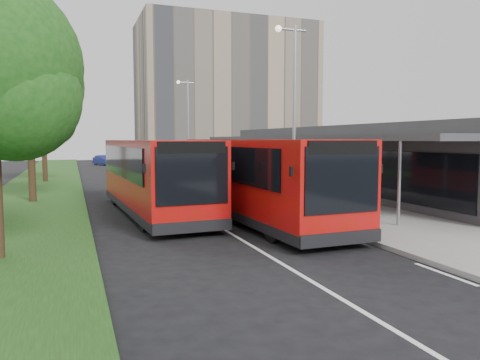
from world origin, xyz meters
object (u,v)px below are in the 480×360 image
Objects in this scene: bus_second at (154,177)px; car_near at (133,163)px; tree_mid at (29,93)px; litter_bin at (266,183)px; lamp_post_far at (187,122)px; lamp_post_near at (293,105)px; car_far at (104,160)px; bollard at (219,173)px; bus_main at (259,180)px; tree_far at (43,115)px.

car_near is (3.13, 33.33, -1.05)m from bus_second.
tree_mid is 10.37× the size of litter_bin.
car_near is (-2.75, 14.71, -4.13)m from lamp_post_far.
car_far is at bearing 97.44° from lamp_post_near.
bollard is 0.30× the size of car_near.
tree_mid is at bearing 129.67° from bus_second.
lamp_post_far is 22.06m from bus_main.
bollard is (-0.48, 8.20, 0.10)m from litter_bin.
car_far is at bearing 86.31° from bus_second.
lamp_post_near is at bearing -59.71° from tree_far.
bus_second is (-3.60, 3.11, -0.02)m from bus_main.
lamp_post_far is at bearing 49.32° from tree_mid.
litter_bin is 0.81× the size of bollard.
car_near is at bearing 94.53° from lamp_post_near.
car_far is at bearing 112.07° from car_near.
lamp_post_far is at bearing -98.39° from car_far.
lamp_post_near is at bearing -90.00° from lamp_post_far.
bus_main is at bearing -88.04° from car_near.
tree_far is at bearing 110.74° from bus_main.
lamp_post_near is 6.78m from bus_second.
lamp_post_near is at bearing -16.30° from bus_second.
bus_main reaches higher than bus_second.
litter_bin is at bearing 1.04° from tree_mid.
tree_far reaches higher than car_far.
lamp_post_far is 13.50m from litter_bin.
lamp_post_far is (11.13, 12.95, -0.81)m from tree_mid.
bus_main is 1.01× the size of bus_second.
litter_bin is at bearing 34.26° from bus_second.
tree_mid is 0.74× the size of bus_main.
lamp_post_near is (11.13, -19.05, -0.30)m from tree_far.
tree_mid is 29.32m from car_near.
bus_main is at bearing -114.66° from litter_bin.
tree_mid is at bearing 132.90° from bus_main.
bus_main is at bearing -96.00° from lamp_post_far.
lamp_post_near is 8.59m from litter_bin.
bus_main reaches higher than bollard.
tree_far is 7.62× the size of bollard.
tree_mid is 15.85m from bollard.
bus_main reaches higher than car_far.
tree_far reaches higher than bus_second.
tree_far is at bearing -126.40° from car_far.
litter_bin is (12.99, -11.77, -4.46)m from tree_far.
bus_main is (-2.28, -21.73, -3.06)m from lamp_post_far.
lamp_post_far is 19.77m from bus_second.
lamp_post_far is 22.87m from car_far.
lamp_post_near is at bearing 34.84° from bus_main.
bus_main is (8.85, -20.78, -3.36)m from tree_far.
bollard is at bearing 75.68° from bus_main.
bus_main is at bearing -44.79° from tree_mid.
lamp_post_far reaches higher than bus_main.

